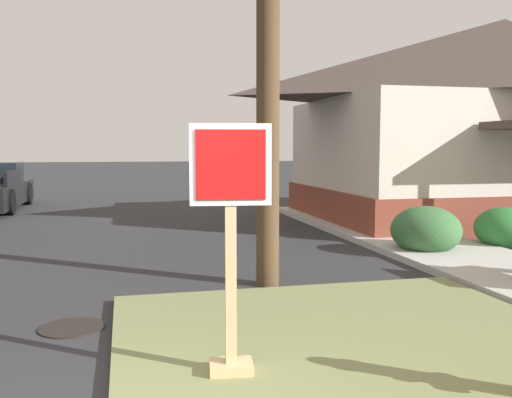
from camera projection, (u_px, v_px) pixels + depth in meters
The scene contains 7 objects.
grass_corner_patch at pixel (364, 351), 5.22m from camera, with size 4.61×4.76×0.08m, color olive.
sidewalk_strip at pixel (453, 254), 9.87m from camera, with size 2.20×15.84×0.12m, color #B2AFA8.
stop_sign at pixel (231, 258), 4.54m from camera, with size 0.65×0.32×2.05m.
manhole_cover at pixel (72, 328), 6.00m from camera, with size 0.70×0.70×0.02m, color black.
corner_house at pixel (502, 118), 15.13m from camera, with size 10.76×7.57×5.39m.
shrub_near_porch at pixel (505, 228), 10.67m from camera, with size 1.13×1.13×0.81m, color #2C6E33.
shrub_by_curb at pixel (426, 230), 10.14m from camera, with size 1.27×1.27×0.89m, color #356035.
Camera 1 is at (0.19, -2.84, 1.94)m, focal length 39.08 mm.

